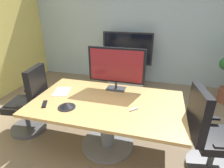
# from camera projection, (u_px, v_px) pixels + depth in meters

# --- Properties ---
(ground_plane) EXTENTS (6.72, 6.72, 0.00)m
(ground_plane) POSITION_uv_depth(u_px,v_px,m) (105.00, 155.00, 2.54)
(ground_plane) COLOR #7A664C
(wall_back_glass_partition) EXTENTS (5.52, 0.10, 2.80)m
(wall_back_glass_partition) POSITION_uv_depth(u_px,v_px,m) (138.00, 27.00, 4.50)
(wall_back_glass_partition) COLOR #9EB2B7
(wall_back_glass_partition) RESTS_ON ground
(conference_table) EXTENTS (1.98, 1.18, 0.72)m
(conference_table) POSITION_uv_depth(u_px,v_px,m) (107.00, 113.00, 2.52)
(conference_table) COLOR #B2894C
(conference_table) RESTS_ON ground
(office_chair_left) EXTENTS (0.62, 0.60, 1.09)m
(office_chair_left) POSITION_uv_depth(u_px,v_px,m) (30.00, 106.00, 2.87)
(office_chair_left) COLOR #4C4C51
(office_chair_left) RESTS_ON ground
(office_chair_right) EXTENTS (0.63, 0.61, 1.09)m
(office_chair_right) POSITION_uv_depth(u_px,v_px,m) (208.00, 139.00, 2.16)
(office_chair_right) COLOR #4C4C51
(office_chair_right) RESTS_ON ground
(tv_monitor) EXTENTS (0.84, 0.18, 0.64)m
(tv_monitor) POSITION_uv_depth(u_px,v_px,m) (116.00, 67.00, 2.66)
(tv_monitor) COLOR #333338
(tv_monitor) RESTS_ON conference_table
(wall_display_unit) EXTENTS (1.20, 0.36, 1.31)m
(wall_display_unit) POSITION_uv_depth(u_px,v_px,m) (127.00, 67.00, 4.62)
(wall_display_unit) COLOR #B7BABC
(wall_display_unit) RESTS_ON ground
(conference_phone) EXTENTS (0.22, 0.22, 0.07)m
(conference_phone) POSITION_uv_depth(u_px,v_px,m) (67.00, 105.00, 2.29)
(conference_phone) COLOR black
(conference_phone) RESTS_ON conference_table
(remote_control) EXTENTS (0.12, 0.17, 0.02)m
(remote_control) POSITION_uv_depth(u_px,v_px,m) (45.00, 104.00, 2.37)
(remote_control) COLOR black
(remote_control) RESTS_ON conference_table
(whiteboard_marker) EXTENTS (0.10, 0.11, 0.02)m
(whiteboard_marker) POSITION_uv_depth(u_px,v_px,m) (134.00, 109.00, 2.25)
(whiteboard_marker) COLOR silver
(whiteboard_marker) RESTS_ON conference_table
(paper_notepad) EXTENTS (0.28, 0.34, 0.01)m
(paper_notepad) POSITION_uv_depth(u_px,v_px,m) (62.00, 92.00, 2.71)
(paper_notepad) COLOR white
(paper_notepad) RESTS_ON conference_table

